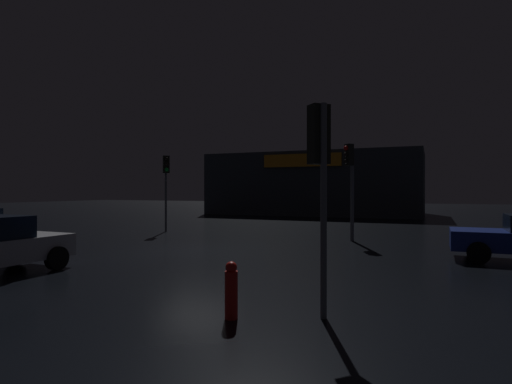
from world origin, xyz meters
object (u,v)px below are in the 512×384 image
(store_building, at_px, (317,184))
(traffic_signal_opposite, at_px, (166,174))
(traffic_signal_cross_left, at_px, (350,173))
(fire_hydrant, at_px, (231,290))
(traffic_signal_main, at_px, (319,156))

(store_building, xyz_separation_m, traffic_signal_opposite, (-2.96, -19.27, 0.29))
(store_building, distance_m, traffic_signal_cross_left, 20.61)
(traffic_signal_cross_left, xyz_separation_m, fire_hydrant, (0.08, -11.51, -2.40))
(traffic_signal_main, height_order, traffic_signal_opposite, traffic_signal_opposite)
(traffic_signal_main, distance_m, fire_hydrant, 2.72)
(store_building, relative_size, traffic_signal_opposite, 4.65)
(traffic_signal_cross_left, bearing_deg, fire_hydrant, -89.60)
(traffic_signal_main, xyz_separation_m, fire_hydrant, (-1.32, -0.72, -2.27))
(store_building, bearing_deg, traffic_signal_main, -75.31)
(traffic_signal_main, bearing_deg, traffic_signal_opposite, 134.59)
(traffic_signal_opposite, relative_size, traffic_signal_cross_left, 0.96)
(traffic_signal_main, height_order, fire_hydrant, traffic_signal_main)
(traffic_signal_cross_left, bearing_deg, traffic_signal_opposite, 178.32)
(traffic_signal_cross_left, distance_m, fire_hydrant, 11.76)
(traffic_signal_main, bearing_deg, fire_hydrant, -151.23)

